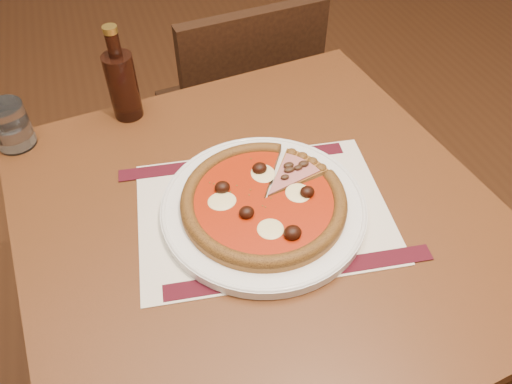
{
  "coord_description": "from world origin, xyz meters",
  "views": [
    {
      "loc": [
        -0.1,
        -0.64,
        1.4
      ],
      "look_at": [
        0.09,
        -0.09,
        0.78
      ],
      "focal_mm": 35.0,
      "sensor_mm": 36.0,
      "label": 1
    }
  ],
  "objects_px": {
    "chair_far": "(241,110)",
    "pizza": "(264,200)",
    "bottle": "(122,83)",
    "table": "(259,247)",
    "plate": "(264,208)",
    "water_glass": "(10,126)"
  },
  "relations": [
    {
      "from": "table",
      "to": "chair_far",
      "type": "xyz_separation_m",
      "value": [
        0.16,
        0.63,
        -0.17
      ]
    },
    {
      "from": "table",
      "to": "chair_far",
      "type": "relative_size",
      "value": 1.05
    },
    {
      "from": "table",
      "to": "chair_far",
      "type": "distance_m",
      "value": 0.67
    },
    {
      "from": "plate",
      "to": "bottle",
      "type": "distance_m",
      "value": 0.4
    },
    {
      "from": "chair_far",
      "to": "pizza",
      "type": "xyz_separation_m",
      "value": [
        -0.15,
        -0.63,
        0.3
      ]
    },
    {
      "from": "table",
      "to": "plate",
      "type": "bearing_deg",
      "value": -23.01
    },
    {
      "from": "table",
      "to": "plate",
      "type": "distance_m",
      "value": 0.11
    },
    {
      "from": "bottle",
      "to": "chair_far",
      "type": "bearing_deg",
      "value": 40.65
    },
    {
      "from": "plate",
      "to": "bottle",
      "type": "height_order",
      "value": "bottle"
    },
    {
      "from": "chair_far",
      "to": "bottle",
      "type": "height_order",
      "value": "bottle"
    },
    {
      "from": "plate",
      "to": "chair_far",
      "type": "bearing_deg",
      "value": 76.57
    },
    {
      "from": "pizza",
      "to": "water_glass",
      "type": "height_order",
      "value": "water_glass"
    },
    {
      "from": "pizza",
      "to": "bottle",
      "type": "xyz_separation_m",
      "value": [
        -0.18,
        0.35,
        0.05
      ]
    },
    {
      "from": "table",
      "to": "pizza",
      "type": "relative_size",
      "value": 3.12
    },
    {
      "from": "pizza",
      "to": "bottle",
      "type": "distance_m",
      "value": 0.39
    },
    {
      "from": "pizza",
      "to": "chair_far",
      "type": "bearing_deg",
      "value": 76.56
    },
    {
      "from": "table",
      "to": "pizza",
      "type": "bearing_deg",
      "value": -23.78
    },
    {
      "from": "table",
      "to": "pizza",
      "type": "distance_m",
      "value": 0.13
    },
    {
      "from": "chair_far",
      "to": "water_glass",
      "type": "height_order",
      "value": "water_glass"
    },
    {
      "from": "chair_far",
      "to": "plate",
      "type": "distance_m",
      "value": 0.71
    },
    {
      "from": "pizza",
      "to": "plate",
      "type": "bearing_deg",
      "value": 27.26
    },
    {
      "from": "plate",
      "to": "water_glass",
      "type": "distance_m",
      "value": 0.52
    }
  ]
}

